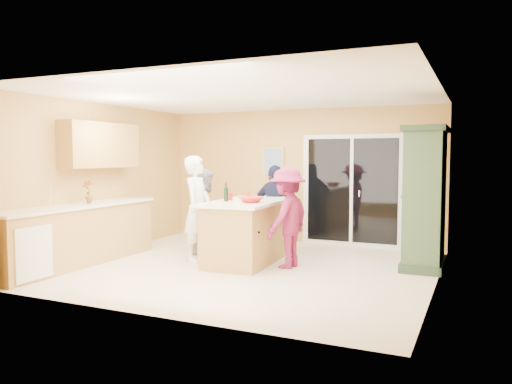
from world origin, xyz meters
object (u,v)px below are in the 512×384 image
at_px(kitchen_island, 246,234).
at_px(woman_navy, 275,209).
at_px(woman_magenta, 287,218).
at_px(green_hutch, 425,200).
at_px(woman_white, 197,209).
at_px(woman_grey, 206,211).

bearing_deg(kitchen_island, woman_navy, 82.67).
bearing_deg(woman_magenta, woman_navy, -140.71).
distance_m(kitchen_island, woman_navy, 1.07).
height_order(green_hutch, woman_white, green_hutch).
distance_m(kitchen_island, green_hutch, 2.79).
bearing_deg(woman_navy, woman_magenta, 126.49).
bearing_deg(kitchen_island, green_hutch, 13.24).
bearing_deg(woman_magenta, green_hutch, 122.07).
bearing_deg(woman_grey, woman_magenta, -122.15).
height_order(woman_white, woman_grey, woman_white).
bearing_deg(woman_white, woman_magenta, -92.13).
relative_size(green_hutch, woman_white, 1.26).
distance_m(woman_white, woman_grey, 0.69).
bearing_deg(kitchen_island, woman_white, -167.78).
bearing_deg(woman_navy, woman_white, 61.20).
bearing_deg(woman_magenta, woman_white, -75.48).
xyz_separation_m(kitchen_island, woman_grey, (-0.99, 0.44, 0.27)).
distance_m(green_hutch, woman_grey, 3.63).
xyz_separation_m(green_hutch, woman_magenta, (-1.90, -0.82, -0.28)).
relative_size(green_hutch, woman_navy, 1.39).
xyz_separation_m(green_hutch, woman_white, (-3.39, -0.97, -0.19)).
bearing_deg(woman_white, kitchen_island, -82.74).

